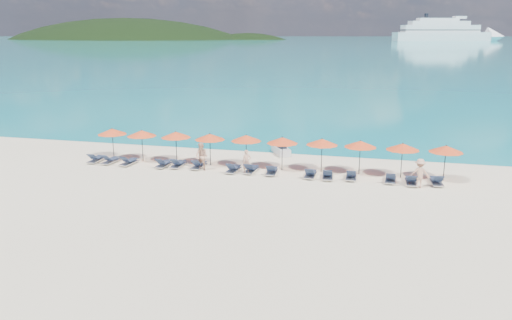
# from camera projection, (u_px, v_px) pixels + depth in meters

# --- Properties ---
(ground) EXTENTS (1400.00, 1400.00, 0.00)m
(ground) POSITION_uv_depth(u_px,v_px,m) (243.00, 193.00, 28.74)
(ground) COLOR beige
(sea) EXTENTS (1600.00, 1300.00, 0.01)m
(sea) POSITION_uv_depth(u_px,v_px,m) (379.00, 39.00, 648.59)
(sea) COLOR #1FA9B2
(sea) RESTS_ON ground
(headland_main) EXTENTS (374.00, 242.00, 126.50)m
(headland_main) POSITION_uv_depth(u_px,v_px,m) (127.00, 71.00, 616.18)
(headland_main) COLOR black
(headland_main) RESTS_ON ground
(headland_small) EXTENTS (162.00, 126.00, 85.50)m
(headland_small) POSITION_uv_depth(u_px,v_px,m) (248.00, 70.00, 598.81)
(headland_small) COLOR black
(headland_small) RESTS_ON ground
(cruise_ship) EXTENTS (112.34, 53.87, 31.37)m
(cruise_ship) POSITION_uv_depth(u_px,v_px,m) (451.00, 33.00, 490.91)
(cruise_ship) COLOR white
(cruise_ship) RESTS_ON ground
(jetski) EXTENTS (1.86, 2.39, 0.81)m
(jetski) POSITION_uv_depth(u_px,v_px,m) (281.00, 150.00, 37.70)
(jetski) COLOR silver
(jetski) RESTS_ON ground
(beachgoer_a) EXTENTS (0.64, 0.51, 1.55)m
(beachgoer_a) POSITION_uv_depth(u_px,v_px,m) (247.00, 162.00, 32.58)
(beachgoer_a) COLOR tan
(beachgoer_a) RESTS_ON ground
(beachgoer_b) EXTENTS (1.00, 0.71, 1.86)m
(beachgoer_b) POSITION_uv_depth(u_px,v_px,m) (202.00, 157.00, 33.21)
(beachgoer_b) COLOR tan
(beachgoer_b) RESTS_ON ground
(beachgoer_c) EXTENTS (1.16, 0.58, 1.76)m
(beachgoer_c) POSITION_uv_depth(u_px,v_px,m) (420.00, 173.00, 29.48)
(beachgoer_c) COLOR tan
(beachgoer_c) RESTS_ON ground
(umbrella_0) EXTENTS (2.10, 2.10, 2.28)m
(umbrella_0) POSITION_uv_depth(u_px,v_px,m) (112.00, 132.00, 35.98)
(umbrella_0) COLOR black
(umbrella_0) RESTS_ON ground
(umbrella_1) EXTENTS (2.10, 2.10, 2.28)m
(umbrella_1) POSITION_uv_depth(u_px,v_px,m) (142.00, 133.00, 35.35)
(umbrella_1) COLOR black
(umbrella_1) RESTS_ON ground
(umbrella_2) EXTENTS (2.10, 2.10, 2.28)m
(umbrella_2) POSITION_uv_depth(u_px,v_px,m) (176.00, 135.00, 34.87)
(umbrella_2) COLOR black
(umbrella_2) RESTS_ON ground
(umbrella_3) EXTENTS (2.10, 2.10, 2.28)m
(umbrella_3) POSITION_uv_depth(u_px,v_px,m) (210.00, 137.00, 34.17)
(umbrella_3) COLOR black
(umbrella_3) RESTS_ON ground
(umbrella_4) EXTENTS (2.10, 2.10, 2.28)m
(umbrella_4) POSITION_uv_depth(u_px,v_px,m) (246.00, 138.00, 33.73)
(umbrella_4) COLOR black
(umbrella_4) RESTS_ON ground
(umbrella_5) EXTENTS (2.10, 2.10, 2.28)m
(umbrella_5) POSITION_uv_depth(u_px,v_px,m) (282.00, 140.00, 33.05)
(umbrella_5) COLOR black
(umbrella_5) RESTS_ON ground
(umbrella_6) EXTENTS (2.10, 2.10, 2.28)m
(umbrella_6) POSITION_uv_depth(u_px,v_px,m) (322.00, 142.00, 32.57)
(umbrella_6) COLOR black
(umbrella_6) RESTS_ON ground
(umbrella_7) EXTENTS (2.10, 2.10, 2.28)m
(umbrella_7) POSITION_uv_depth(u_px,v_px,m) (360.00, 144.00, 31.98)
(umbrella_7) COLOR black
(umbrella_7) RESTS_ON ground
(umbrella_8) EXTENTS (2.10, 2.10, 2.28)m
(umbrella_8) POSITION_uv_depth(u_px,v_px,m) (403.00, 147.00, 31.21)
(umbrella_8) COLOR black
(umbrella_8) RESTS_ON ground
(umbrella_9) EXTENTS (2.10, 2.10, 2.28)m
(umbrella_9) POSITION_uv_depth(u_px,v_px,m) (446.00, 149.00, 30.63)
(umbrella_9) COLOR black
(umbrella_9) RESTS_ON ground
(lounger_0) EXTENTS (0.68, 1.72, 0.66)m
(lounger_0) POSITION_uv_depth(u_px,v_px,m) (96.00, 159.00, 35.45)
(lounger_0) COLOR silver
(lounger_0) RESTS_ON ground
(lounger_1) EXTENTS (0.77, 1.75, 0.66)m
(lounger_1) POSITION_uv_depth(u_px,v_px,m) (111.00, 160.00, 35.10)
(lounger_1) COLOR silver
(lounger_1) RESTS_ON ground
(lounger_2) EXTENTS (0.78, 1.75, 0.66)m
(lounger_2) POSITION_uv_depth(u_px,v_px,m) (129.00, 162.00, 34.70)
(lounger_2) COLOR silver
(lounger_2) RESTS_ON ground
(lounger_3) EXTENTS (0.69, 1.72, 0.66)m
(lounger_3) POSITION_uv_depth(u_px,v_px,m) (164.00, 164.00, 34.15)
(lounger_3) COLOR silver
(lounger_3) RESTS_ON ground
(lounger_4) EXTENTS (0.63, 1.70, 0.66)m
(lounger_4) POSITION_uv_depth(u_px,v_px,m) (178.00, 164.00, 34.11)
(lounger_4) COLOR silver
(lounger_4) RESTS_ON ground
(lounger_5) EXTENTS (0.68, 1.72, 0.66)m
(lounger_5) POSITION_uv_depth(u_px,v_px,m) (199.00, 165.00, 33.82)
(lounger_5) COLOR silver
(lounger_5) RESTS_ON ground
(lounger_6) EXTENTS (0.73, 1.74, 0.66)m
(lounger_6) POSITION_uv_depth(u_px,v_px,m) (233.00, 169.00, 32.90)
(lounger_6) COLOR silver
(lounger_6) RESTS_ON ground
(lounger_7) EXTENTS (0.71, 1.73, 0.66)m
(lounger_7) POSITION_uv_depth(u_px,v_px,m) (251.00, 169.00, 32.80)
(lounger_7) COLOR silver
(lounger_7) RESTS_ON ground
(lounger_8) EXTENTS (0.73, 1.74, 0.66)m
(lounger_8) POSITION_uv_depth(u_px,v_px,m) (272.00, 171.00, 32.42)
(lounger_8) COLOR silver
(lounger_8) RESTS_ON ground
(lounger_9) EXTENTS (0.64, 1.71, 0.66)m
(lounger_9) POSITION_uv_depth(u_px,v_px,m) (311.00, 174.00, 31.73)
(lounger_9) COLOR silver
(lounger_9) RESTS_ON ground
(lounger_10) EXTENTS (0.77, 1.75, 0.66)m
(lounger_10) POSITION_uv_depth(u_px,v_px,m) (328.00, 175.00, 31.43)
(lounger_10) COLOR silver
(lounger_10) RESTS_ON ground
(lounger_11) EXTENTS (0.67, 1.72, 0.66)m
(lounger_11) POSITION_uv_depth(u_px,v_px,m) (351.00, 176.00, 31.32)
(lounger_11) COLOR silver
(lounger_11) RESTS_ON ground
(lounger_12) EXTENTS (0.71, 1.73, 0.66)m
(lounger_12) POSITION_uv_depth(u_px,v_px,m) (391.00, 178.00, 30.71)
(lounger_12) COLOR silver
(lounger_12) RESTS_ON ground
(lounger_13) EXTENTS (0.68, 1.72, 0.66)m
(lounger_13) POSITION_uv_depth(u_px,v_px,m) (411.00, 181.00, 30.22)
(lounger_13) COLOR silver
(lounger_13) RESTS_ON ground
(lounger_14) EXTENTS (0.77, 1.75, 0.66)m
(lounger_14) POSITION_uv_depth(u_px,v_px,m) (436.00, 181.00, 30.20)
(lounger_14) COLOR silver
(lounger_14) RESTS_ON ground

